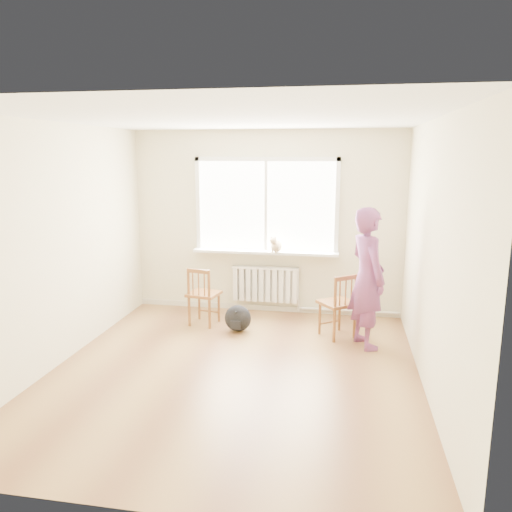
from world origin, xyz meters
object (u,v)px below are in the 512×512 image
at_px(chair_right, 340,305).
at_px(backpack, 238,318).
at_px(chair_left, 202,296).
at_px(cat, 276,245).
at_px(person, 367,278).

bearing_deg(chair_right, backpack, -37.10).
distance_m(chair_left, cat, 1.30).
bearing_deg(backpack, chair_left, 162.80).
relative_size(cat, backpack, 1.03).
distance_m(person, cat, 1.63).
height_order(chair_left, person, person).
xyz_separation_m(cat, backpack, (-0.40, -0.79, -0.87)).
bearing_deg(cat, chair_left, -132.25).
relative_size(chair_right, person, 0.49).
bearing_deg(person, chair_left, 54.50).
height_order(chair_left, chair_right, chair_right).
bearing_deg(chair_right, person, 106.74).
bearing_deg(chair_left, chair_right, -174.88).
bearing_deg(chair_left, person, 179.90).
bearing_deg(chair_right, chair_left, -42.27).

